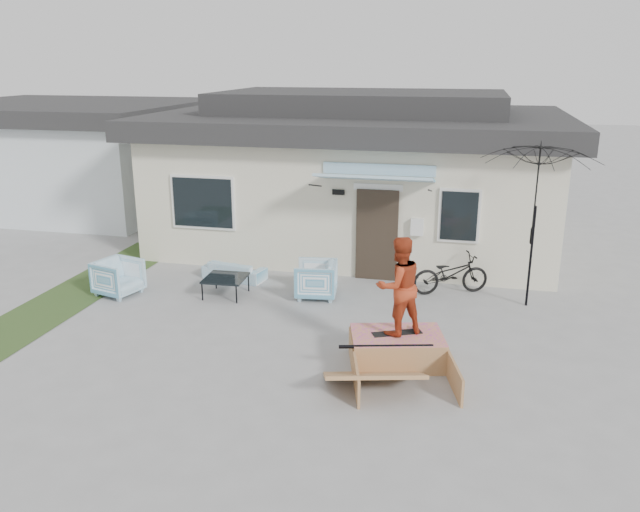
% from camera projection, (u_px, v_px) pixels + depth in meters
% --- Properties ---
extents(ground, '(90.00, 90.00, 0.00)m').
position_uv_depth(ground, '(279.00, 358.00, 10.97)').
color(ground, gray).
rests_on(ground, ground).
extents(grass_strip, '(1.40, 8.00, 0.01)m').
position_uv_depth(grass_strip, '(76.00, 293.00, 13.97)').
color(grass_strip, '#2A401C').
rests_on(grass_strip, ground).
extents(house, '(10.80, 8.49, 4.10)m').
position_uv_depth(house, '(361.00, 170.00, 17.85)').
color(house, beige).
rests_on(house, ground).
extents(neighbor_house, '(8.60, 7.60, 3.50)m').
position_uv_depth(neighbor_house, '(68.00, 153.00, 22.06)').
color(neighbor_house, silver).
rests_on(neighbor_house, ground).
extents(loveseat, '(1.50, 0.68, 0.57)m').
position_uv_depth(loveseat, '(234.00, 267.00, 14.83)').
color(loveseat, '#4A96BB').
rests_on(loveseat, ground).
extents(armchair_left, '(0.97, 1.01, 0.86)m').
position_uv_depth(armchair_left, '(118.00, 276.00, 13.80)').
color(armchair_left, '#4A96BB').
rests_on(armchair_left, ground).
extents(armchair_right, '(0.89, 0.94, 0.87)m').
position_uv_depth(armchair_right, '(316.00, 278.00, 13.66)').
color(armchair_right, '#4A96BB').
rests_on(armchair_right, ground).
extents(coffee_table, '(0.89, 0.89, 0.42)m').
position_uv_depth(coffee_table, '(226.00, 286.00, 13.80)').
color(coffee_table, black).
rests_on(coffee_table, ground).
extents(bicycle, '(1.77, 1.19, 1.07)m').
position_uv_depth(bicycle, '(451.00, 270.00, 13.86)').
color(bicycle, black).
rests_on(bicycle, ground).
extents(patio_umbrella, '(2.65, 2.52, 2.20)m').
position_uv_depth(patio_umbrella, '(534.00, 223.00, 12.80)').
color(patio_umbrella, black).
rests_on(patio_umbrella, ground).
extents(skate_ramp, '(1.96, 2.32, 0.50)m').
position_uv_depth(skate_ramp, '(397.00, 349.00, 10.73)').
color(skate_ramp, '#9C6E43').
rests_on(skate_ramp, ground).
extents(skateboard, '(0.84, 0.54, 0.05)m').
position_uv_depth(skateboard, '(397.00, 332.00, 10.69)').
color(skateboard, black).
rests_on(skateboard, skate_ramp).
extents(skater, '(1.02, 0.98, 1.65)m').
position_uv_depth(skater, '(399.00, 284.00, 10.44)').
color(skater, '#A7361A').
rests_on(skater, skateboard).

